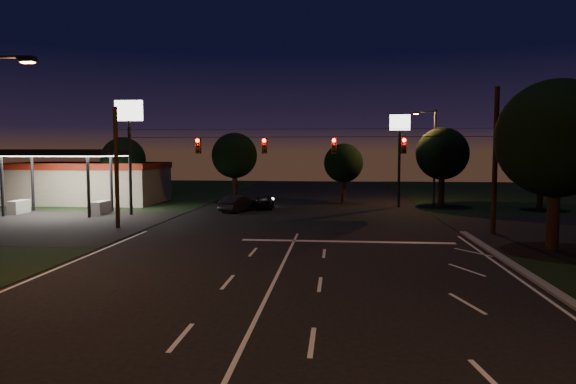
# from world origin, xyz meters

# --- Properties ---
(ground) EXTENTS (140.00, 140.00, 0.00)m
(ground) POSITION_xyz_m (0.00, 0.00, 0.00)
(ground) COLOR black
(ground) RESTS_ON ground
(cross_street_left) EXTENTS (20.00, 16.00, 0.02)m
(cross_street_left) POSITION_xyz_m (-20.00, 16.00, 0.00)
(cross_street_left) COLOR black
(cross_street_left) RESTS_ON ground
(center_line) EXTENTS (0.14, 40.00, 0.01)m
(center_line) POSITION_xyz_m (0.00, -6.00, 0.01)
(center_line) COLOR silver
(center_line) RESTS_ON ground
(stop_bar) EXTENTS (12.00, 0.50, 0.01)m
(stop_bar) POSITION_xyz_m (3.00, 11.50, 0.01)
(stop_bar) COLOR silver
(stop_bar) RESTS_ON ground
(utility_pole_right) EXTENTS (0.30, 0.30, 9.00)m
(utility_pole_right) POSITION_xyz_m (12.00, 15.00, 0.00)
(utility_pole_right) COLOR black
(utility_pole_right) RESTS_ON ground
(utility_pole_left) EXTENTS (0.28, 0.28, 8.00)m
(utility_pole_left) POSITION_xyz_m (-12.00, 15.00, 0.00)
(utility_pole_left) COLOR black
(utility_pole_left) RESTS_ON ground
(signal_span) EXTENTS (24.00, 0.40, 1.56)m
(signal_span) POSITION_xyz_m (-0.00, 14.96, 5.50)
(signal_span) COLOR black
(signal_span) RESTS_ON ground
(gas_station) EXTENTS (14.20, 16.10, 5.25)m
(gas_station) POSITION_xyz_m (-21.86, 30.39, 2.38)
(gas_station) COLOR gray
(gas_station) RESTS_ON ground
(pole_sign_left_near) EXTENTS (2.20, 0.30, 9.10)m
(pole_sign_left_near) POSITION_xyz_m (-14.00, 22.00, 6.98)
(pole_sign_left_near) COLOR black
(pole_sign_left_near) RESTS_ON ground
(pole_sign_right) EXTENTS (1.80, 0.30, 8.40)m
(pole_sign_right) POSITION_xyz_m (8.00, 30.00, 6.24)
(pole_sign_right) COLOR black
(pole_sign_right) RESTS_ON ground
(street_light_right_far) EXTENTS (2.20, 0.35, 9.00)m
(street_light_right_far) POSITION_xyz_m (11.24, 32.00, 5.24)
(street_light_right_far) COLOR black
(street_light_right_far) RESTS_ON ground
(tree_right_near) EXTENTS (6.00, 6.00, 8.76)m
(tree_right_near) POSITION_xyz_m (13.53, 10.17, 5.68)
(tree_right_near) COLOR black
(tree_right_near) RESTS_ON ground
(tree_far_a) EXTENTS (4.20, 4.20, 6.42)m
(tree_far_a) POSITION_xyz_m (-17.98, 30.12, 4.26)
(tree_far_a) COLOR black
(tree_far_a) RESTS_ON ground
(tree_far_b) EXTENTS (4.60, 4.60, 6.98)m
(tree_far_b) POSITION_xyz_m (-7.98, 34.13, 4.61)
(tree_far_b) COLOR black
(tree_far_b) RESTS_ON ground
(tree_far_c) EXTENTS (3.80, 3.80, 5.86)m
(tree_far_c) POSITION_xyz_m (3.02, 33.10, 3.90)
(tree_far_c) COLOR black
(tree_far_c) RESTS_ON ground
(tree_far_d) EXTENTS (4.80, 4.80, 7.30)m
(tree_far_d) POSITION_xyz_m (12.02, 31.13, 4.83)
(tree_far_d) COLOR black
(tree_far_d) RESTS_ON ground
(tree_far_e) EXTENTS (4.00, 4.00, 6.18)m
(tree_far_e) POSITION_xyz_m (20.02, 29.11, 4.11)
(tree_far_e) COLOR black
(tree_far_e) RESTS_ON ground
(car_oncoming_a) EXTENTS (1.75, 3.90, 1.30)m
(car_oncoming_a) POSITION_xyz_m (-4.04, 27.72, 0.65)
(car_oncoming_a) COLOR black
(car_oncoming_a) RESTS_ON ground
(car_oncoming_b) EXTENTS (2.79, 4.43, 1.38)m
(car_oncoming_b) POSITION_xyz_m (-5.95, 25.24, 0.69)
(car_oncoming_b) COLOR black
(car_oncoming_b) RESTS_ON ground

